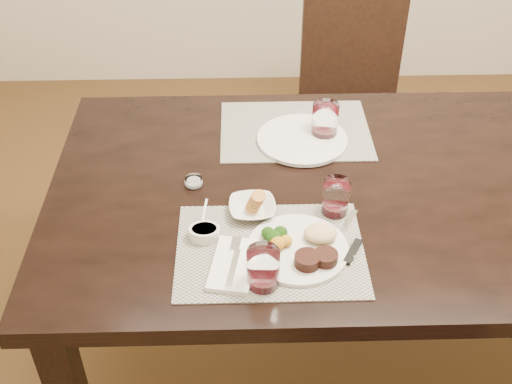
{
  "coord_description": "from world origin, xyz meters",
  "views": [
    {
      "loc": [
        -0.47,
        -1.4,
        1.85
      ],
      "look_at": [
        -0.43,
        -0.11,
        0.82
      ],
      "focal_mm": 45.0,
      "sensor_mm": 36.0,
      "label": 1
    }
  ],
  "objects_px": {
    "wine_glass_near": "(336,199)",
    "far_plate": "(302,139)",
    "cracker_bowl": "(252,208)",
    "dinner_plate": "(303,247)",
    "steak_knife": "(351,245)",
    "chair_far": "(352,93)"
  },
  "relations": [
    {
      "from": "dinner_plate",
      "to": "steak_knife",
      "type": "relative_size",
      "value": 1.2
    },
    {
      "from": "cracker_bowl",
      "to": "far_plate",
      "type": "xyz_separation_m",
      "value": [
        0.16,
        0.33,
        -0.01
      ]
    },
    {
      "from": "chair_far",
      "to": "steak_knife",
      "type": "distance_m",
      "value": 1.23
    },
    {
      "from": "cracker_bowl",
      "to": "wine_glass_near",
      "type": "distance_m",
      "value": 0.22
    },
    {
      "from": "steak_knife",
      "to": "far_plate",
      "type": "distance_m",
      "value": 0.47
    },
    {
      "from": "chair_far",
      "to": "steak_knife",
      "type": "bearing_deg",
      "value": -99.51
    },
    {
      "from": "steak_knife",
      "to": "wine_glass_near",
      "type": "height_order",
      "value": "wine_glass_near"
    },
    {
      "from": "steak_knife",
      "to": "far_plate",
      "type": "relative_size",
      "value": 0.76
    },
    {
      "from": "dinner_plate",
      "to": "chair_far",
      "type": "bearing_deg",
      "value": 87.95
    },
    {
      "from": "dinner_plate",
      "to": "wine_glass_near",
      "type": "xyz_separation_m",
      "value": [
        0.1,
        0.15,
        0.03
      ]
    },
    {
      "from": "wine_glass_near",
      "to": "far_plate",
      "type": "bearing_deg",
      "value": 99.91
    },
    {
      "from": "dinner_plate",
      "to": "wine_glass_near",
      "type": "bearing_deg",
      "value": 69.69
    },
    {
      "from": "dinner_plate",
      "to": "far_plate",
      "type": "relative_size",
      "value": 0.91
    },
    {
      "from": "chair_far",
      "to": "cracker_bowl",
      "type": "height_order",
      "value": "chair_far"
    },
    {
      "from": "far_plate",
      "to": "wine_glass_near",
      "type": "bearing_deg",
      "value": -80.09
    },
    {
      "from": "chair_far",
      "to": "dinner_plate",
      "type": "relative_size",
      "value": 3.61
    },
    {
      "from": "chair_far",
      "to": "steak_knife",
      "type": "height_order",
      "value": "chair_far"
    },
    {
      "from": "chair_far",
      "to": "wine_glass_near",
      "type": "relative_size",
      "value": 9.33
    },
    {
      "from": "dinner_plate",
      "to": "steak_knife",
      "type": "height_order",
      "value": "dinner_plate"
    },
    {
      "from": "wine_glass_near",
      "to": "far_plate",
      "type": "distance_m",
      "value": 0.34
    },
    {
      "from": "wine_glass_near",
      "to": "far_plate",
      "type": "relative_size",
      "value": 0.35
    },
    {
      "from": "wine_glass_near",
      "to": "steak_knife",
      "type": "bearing_deg",
      "value": -79.73
    }
  ]
}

